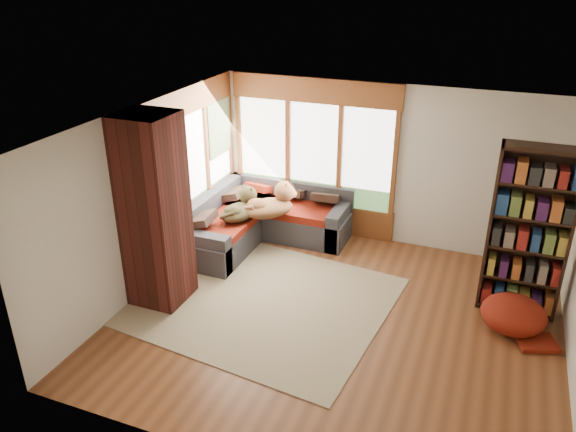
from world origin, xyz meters
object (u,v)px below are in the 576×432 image
Objects in this scene: dog_tan at (272,203)px; area_rug at (246,295)px; dog_brindle at (241,207)px; bookshelf at (528,233)px; sectional_sofa at (254,223)px; brick_chimney at (155,212)px; pouf at (514,313)px.

area_rug is at bearing -128.26° from dog_tan.
dog_tan is 1.20× the size of dog_brindle.
dog_tan is (-3.71, 0.46, -0.36)m from bookshelf.
sectional_sofa reaches higher than area_rug.
pouf is at bearing 12.25° from brick_chimney.
dog_brindle is at bearing 117.82° from area_rug.
sectional_sofa is 2.75× the size of pouf.
dog_tan is (0.38, -0.12, 0.47)m from sectional_sofa.
dog_tan is at bearing -48.11° from dog_brindle.
sectional_sofa is 4.21m from pouf.
bookshelf reaches higher than sectional_sofa.
bookshelf is at bearing -54.17° from dog_tan.
sectional_sofa is at bearing 77.71° from brick_chimney.
area_rug is at bearing -67.37° from sectional_sofa.
pouf is (-0.02, -0.49, -0.91)m from bookshelf.
brick_chimney reaches higher than pouf.
dog_brindle reaches higher than area_rug.
brick_chimney is 4.75m from pouf.
area_rug is 3.97× the size of dog_tan.
brick_chimney is 2.32m from sectional_sofa.
brick_chimney is 1.18× the size of sectional_sofa.
dog_tan is (-0.23, 1.49, 0.77)m from area_rug.
bookshelf reaches higher than area_rug.
dog_brindle is at bearing 170.40° from pouf.
dog_brindle is (-0.04, -0.37, 0.44)m from sectional_sofa.
brick_chimney is 3.25× the size of pouf.
brick_chimney is 2.16m from dog_tan.
pouf is at bearing -92.18° from bookshelf.
area_rug is 1.67× the size of bookshelf.
pouf is (4.08, -1.07, -0.07)m from sectional_sofa.
sectional_sofa is 2.75× the size of dog_brindle.
area_rug is at bearing -171.14° from pouf.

